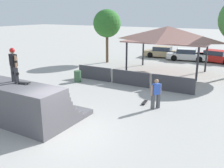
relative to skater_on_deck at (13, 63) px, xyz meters
The scene contains 13 objects.
ground_plane 4.04m from the skater_on_deck, ahead, with size 160.00×160.00×0.00m, color #A3A09B.
quarter_pipe_ramp 1.99m from the skater_on_deck, ahead, with size 5.51×3.53×1.86m.
skater_on_deck is the anchor object (origin of this frame).
skateboard_on_deck 1.03m from the skater_on_deck, ahead, with size 0.78×0.37×0.09m.
bystander_walking 7.30m from the skater_on_deck, 40.93° to the left, with size 0.46×0.61×1.65m.
skateboard_on_ground 7.31m from the skater_on_deck, 48.30° to the left, with size 0.32×0.82×0.09m.
barrier_fence 8.63m from the skater_on_deck, 74.83° to the left, with size 9.05×0.12×1.05m.
pavilion_shelter 13.73m from the skater_on_deck, 77.13° to the left, with size 7.00×4.30×3.96m.
tree_beside_pavilion 15.19m from the skater_on_deck, 104.31° to the left, with size 2.80×2.80×5.40m.
trash_bin 7.51m from the skater_on_deck, 103.80° to the left, with size 0.52×0.52×0.85m, color #385B3D.
parked_car_tan 20.62m from the skater_on_deck, 89.01° to the left, with size 4.47×2.14×1.27m.
parked_car_white 20.32m from the skater_on_deck, 80.74° to the left, with size 4.47×2.39×1.27m.
parked_car_red 21.30m from the skater_on_deck, 73.14° to the left, with size 4.54×2.44×1.27m.
Camera 1 is at (6.70, -7.47, 5.01)m, focal length 40.00 mm.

